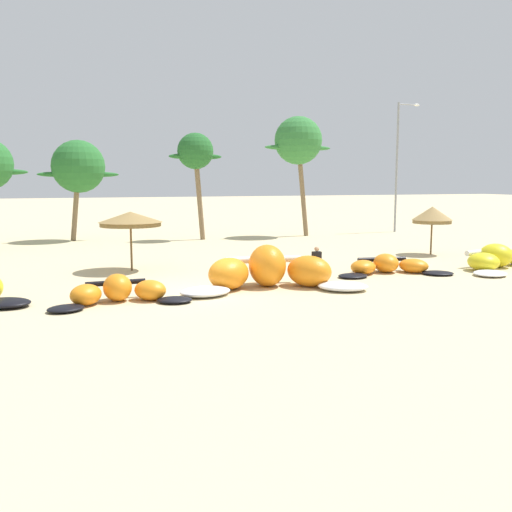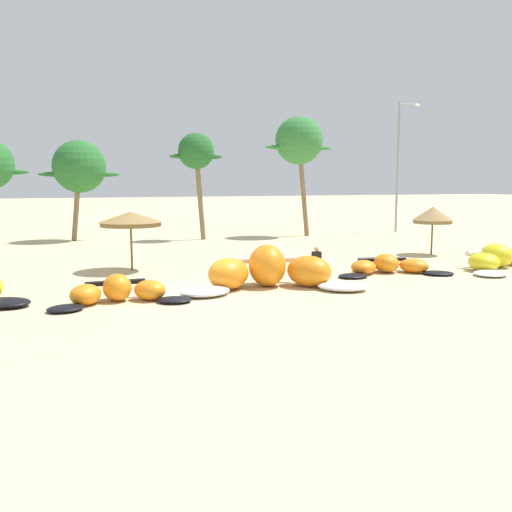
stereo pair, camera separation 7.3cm
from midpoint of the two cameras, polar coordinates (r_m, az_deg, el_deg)
The scene contains 12 objects.
ground_plane at distance 22.28m, azimuth -5.52°, elevation -3.53°, with size 260.00×260.00×0.00m, color beige.
kite_left at distance 20.64m, azimuth -13.77°, elevation -3.54°, with size 5.18×2.42×0.98m.
kite_left_of_center at distance 22.75m, azimuth 1.27°, elevation -1.60°, with size 7.72×4.14×1.70m.
kite_center at distance 27.06m, azimuth 13.13°, elevation -0.99°, with size 5.73×3.10×0.88m.
kite_right_of_center at distance 30.46m, azimuth 23.54°, elevation -0.27°, with size 7.05×4.17×1.18m.
beach_umbrella_middle at distance 27.58m, azimuth -12.61°, elevation 3.66°, with size 3.03×3.03×2.84m.
beach_umbrella_near_palms at distance 34.49m, azimuth 17.28°, elevation 3.97°, with size 2.32×2.32×2.81m.
person_near_kites at distance 23.35m, azimuth 6.03°, elevation -0.98°, with size 0.36×0.24×1.62m.
palm_left_of_gap at distance 42.68m, azimuth -17.52°, elevation 8.54°, with size 5.62×3.74×7.18m.
palm_center_left at distance 41.58m, azimuth -6.17°, elevation 10.27°, with size 3.91×2.60×7.72m.
palm_center_right at distance 44.25m, azimuth 4.23°, elevation 11.43°, with size 5.49×3.66×9.18m.
lamppost_west_center at distance 49.36m, azimuth 14.12°, elevation 9.29°, with size 2.11×0.24×10.72m.
Camera 1 is at (-5.47, -21.17, 4.28)m, focal length 39.70 mm.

